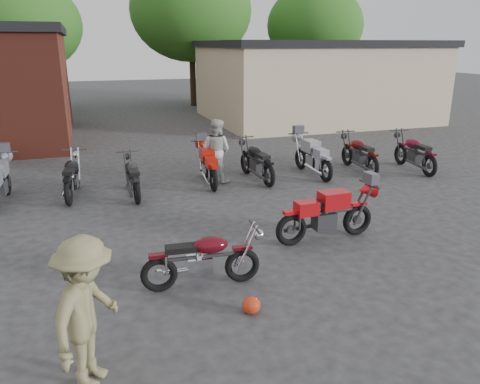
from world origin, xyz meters
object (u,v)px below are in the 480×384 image
object	(u,v)px
helmet	(251,305)
row_bike_8	(415,151)
person_tan	(87,313)
row_bike_6	(312,155)
vintage_motorcycle	(204,256)
row_bike_4	(208,163)
row_bike_7	(359,152)
row_bike_5	(256,159)
row_bike_2	(72,174)
sportbike	(328,212)
person_light	(216,150)
row_bike_3	(132,175)

from	to	relation	value
helmet	row_bike_8	world-z (taller)	row_bike_8
person_tan	row_bike_6	size ratio (longest dim) A/B	0.85
vintage_motorcycle	row_bike_4	bearing A→B (deg)	79.02
helmet	row_bike_7	distance (m)	8.48
helmet	row_bike_5	distance (m)	6.80
helmet	row_bike_7	world-z (taller)	row_bike_7
row_bike_5	row_bike_6	distance (m)	1.70
person_tan	row_bike_2	bearing A→B (deg)	31.81
vintage_motorcycle	row_bike_6	bearing A→B (deg)	53.93
vintage_motorcycle	row_bike_5	size ratio (longest dim) A/B	0.89
row_bike_4	row_bike_8	world-z (taller)	row_bike_8
row_bike_8	row_bike_5	bearing A→B (deg)	89.16
row_bike_2	row_bike_8	distance (m)	9.67
row_bike_4	row_bike_6	distance (m)	3.06
vintage_motorcycle	row_bike_2	world-z (taller)	row_bike_2
sportbike	row_bike_5	size ratio (longest dim) A/B	0.99
person_light	row_bike_4	world-z (taller)	person_light
person_light	person_tan	world-z (taller)	person_tan
sportbike	row_bike_3	distance (m)	5.14
row_bike_5	row_bike_3	bearing A→B (deg)	91.55
sportbike	row_bike_4	size ratio (longest dim) A/B	1.02
person_light	row_bike_3	xyz separation A→B (m)	(-2.32, -0.60, -0.33)
vintage_motorcycle	row_bike_6	size ratio (longest dim) A/B	0.87
person_light	row_bike_7	bearing A→B (deg)	-138.70
row_bike_4	row_bike_8	bearing A→B (deg)	-91.62
row_bike_3	vintage_motorcycle	bearing A→B (deg)	-174.98
person_tan	row_bike_7	xyz separation A→B (m)	(7.79, 7.06, -0.30)
row_bike_2	row_bike_7	size ratio (longest dim) A/B	0.97
row_bike_3	row_bike_5	bearing A→B (deg)	-85.02
vintage_motorcycle	helmet	world-z (taller)	vintage_motorcycle
row_bike_3	row_bike_4	distance (m)	2.09
row_bike_4	row_bike_5	world-z (taller)	row_bike_5
row_bike_6	person_light	bearing A→B (deg)	83.21
row_bike_4	row_bike_5	xyz separation A→B (m)	(1.36, -0.07, 0.02)
row_bike_2	row_bike_3	xyz separation A→B (m)	(1.42, -0.43, -0.02)
vintage_motorcycle	person_tan	distance (m)	2.44
row_bike_5	row_bike_8	size ratio (longest dim) A/B	0.99
vintage_motorcycle	row_bike_4	xyz separation A→B (m)	(1.49, 5.46, 0.05)
person_light	row_bike_2	bearing A→B (deg)	47.30
row_bike_4	person_light	bearing A→B (deg)	-57.16
sportbike	helmet	world-z (taller)	sportbike
sportbike	row_bike_6	distance (m)	4.71
sportbike	person_tan	xyz separation A→B (m)	(-4.40, -2.73, 0.29)
vintage_motorcycle	person_light	xyz separation A→B (m)	(1.77, 5.61, 0.34)
helmet	row_bike_5	xyz separation A→B (m)	(2.41, 6.34, 0.46)
vintage_motorcycle	helmet	size ratio (longest dim) A/B	6.68
row_bike_8	row_bike_3	bearing A→B (deg)	94.13
row_bike_4	row_bike_8	distance (m)	6.22
row_bike_8	sportbike	bearing A→B (deg)	132.75
sportbike	row_bike_2	xyz separation A→B (m)	(-4.66, 4.42, -0.02)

